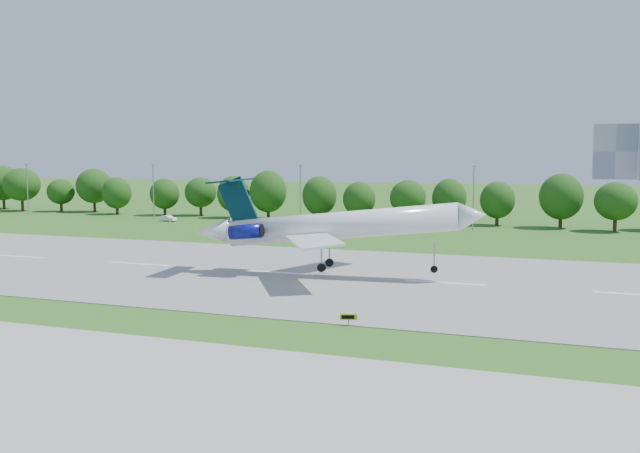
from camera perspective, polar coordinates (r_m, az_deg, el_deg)
The scene contains 9 objects.
ground at distance 64.72m, azimuth -12.14°, elevation -7.13°, with size 600.00×600.00×0.00m, color #295B18.
runway at distance 86.46m, azimuth -3.25°, elevation -3.73°, with size 400.00×45.00×0.08m, color gray.
taxiway at distance 50.94m, azimuth -23.20°, elevation -10.96°, with size 400.00×23.00×0.08m, color #ADADA8.
tree_line at distance 149.37m, azimuth 7.00°, elevation 2.61°, with size 288.40×8.40×10.40m.
light_poles at distance 140.28m, azimuth 5.07°, elevation 2.49°, with size 175.90×0.25×12.19m.
airliner at distance 83.28m, azimuth 0.51°, elevation 0.10°, with size 34.81×25.09×10.88m.
taxi_sign_centre at distance 60.11m, azimuth 2.31°, elevation -7.26°, with size 1.43×0.64×1.03m.
service_vehicle_a at distance 156.77m, azimuth -12.05°, elevation 0.65°, with size 1.39×4.00×1.32m, color silver.
service_vehicle_b at distance 136.94m, azimuth 1.56°, elevation 0.03°, with size 1.47×3.65×1.24m, color silver.
Camera 1 is at (33.91, -53.24, 14.30)m, focal length 40.00 mm.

